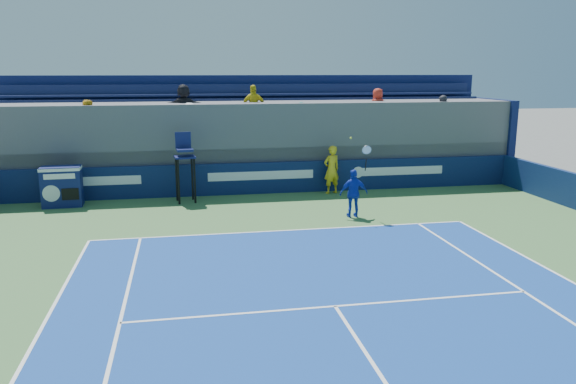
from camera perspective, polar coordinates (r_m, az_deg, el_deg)
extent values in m
imported|color=yellow|center=(21.27, 4.45, 2.28)|extent=(0.77, 0.62, 1.83)
cube|color=white|center=(16.40, -0.25, -3.92)|extent=(10.97, 0.07, 0.00)
cube|color=white|center=(11.36, 4.82, -11.48)|extent=(8.23, 0.07, 0.00)
cube|color=#0C1944|center=(21.28, -2.77, 1.42)|extent=(20.40, 0.20, 1.20)
cube|color=white|center=(21.21, -19.01, 1.05)|extent=(3.20, 0.01, 0.32)
cube|color=white|center=(21.15, -2.73, 1.69)|extent=(4.00, 0.01, 0.32)
cube|color=white|center=(22.56, 11.25, 2.12)|extent=(3.60, 0.01, 0.32)
cylinder|color=white|center=(21.99, 7.13, 2.01)|extent=(0.44, 0.01, 0.44)
cube|color=#0F184E|center=(20.69, -21.98, 0.51)|extent=(1.33, 0.75, 1.40)
cube|color=white|center=(20.58, -22.11, 2.23)|extent=(1.35, 0.77, 0.10)
cylinder|color=silver|center=(20.42, -22.92, -0.15)|extent=(0.56, 0.04, 0.56)
cube|color=black|center=(20.33, -21.25, -0.20)|extent=(0.55, 0.04, 0.40)
cube|color=white|center=(20.26, -22.22, 1.47)|extent=(1.00, 0.05, 0.18)
cylinder|color=black|center=(19.83, -11.05, 1.00)|extent=(0.08, 0.08, 1.60)
cylinder|color=black|center=(19.91, -9.45, 1.10)|extent=(0.08, 0.08, 1.60)
cylinder|color=black|center=(20.38, -11.25, 1.29)|extent=(0.08, 0.08, 1.60)
cylinder|color=black|center=(20.45, -9.70, 1.39)|extent=(0.08, 0.08, 1.60)
cube|color=#0F154C|center=(20.00, -10.45, 3.53)|extent=(0.79, 0.79, 0.06)
cube|color=#151C4F|center=(19.87, -10.44, 4.20)|extent=(0.61, 0.52, 0.08)
cube|color=#14194B|center=(20.18, -10.62, 5.18)|extent=(0.55, 0.13, 0.60)
imported|color=#1631B4|center=(17.88, 6.69, -0.14)|extent=(0.91, 0.40, 1.54)
cylinder|color=black|center=(17.73, 7.91, 2.75)|extent=(0.05, 0.16, 0.39)
torus|color=silver|center=(17.59, 8.00, 4.26)|extent=(0.31, 0.15, 0.29)
cylinder|color=white|center=(17.59, 8.00, 4.26)|extent=(0.26, 0.11, 0.24)
sphere|color=#D1E432|center=(17.46, 6.41, 5.47)|extent=(0.07, 0.07, 0.07)
cube|color=#4C4C51|center=(22.97, -3.45, 4.96)|extent=(20.40, 3.60, 3.38)
cube|color=#4C4C51|center=(21.67, -2.99, 3.96)|extent=(20.40, 0.90, 0.55)
cube|color=#121B44|center=(21.51, -2.97, 5.17)|extent=(20.00, 0.45, 0.08)
cube|color=#121B44|center=(21.73, -3.06, 5.78)|extent=(20.00, 0.06, 0.45)
cube|color=#4C4C51|center=(22.49, -3.31, 5.67)|extent=(20.40, 0.90, 0.55)
cube|color=#121B44|center=(22.34, -3.29, 6.85)|extent=(20.00, 0.45, 0.08)
cube|color=#121B44|center=(22.57, -3.38, 7.41)|extent=(20.00, 0.06, 0.45)
cube|color=#4C4C51|center=(23.32, -3.61, 7.25)|extent=(20.40, 0.90, 0.55)
cube|color=#121B44|center=(23.19, -3.60, 8.40)|extent=(20.00, 0.45, 0.08)
cube|color=#121B44|center=(23.42, -3.68, 8.93)|extent=(20.00, 0.06, 0.45)
cube|color=#4C4C51|center=(24.17, -3.90, 8.73)|extent=(20.40, 0.90, 0.55)
cube|color=#121B44|center=(24.05, -3.88, 9.85)|extent=(20.00, 0.45, 0.08)
cube|color=#121B44|center=(24.29, -3.96, 10.34)|extent=(20.00, 0.06, 0.45)
cube|color=#0C1647|center=(24.84, -4.03, 6.68)|extent=(20.80, 0.30, 4.40)
cube|color=#0C1647|center=(26.33, 19.61, 5.22)|extent=(0.30, 3.90, 3.40)
imported|color=gold|center=(21.57, -19.67, 6.42)|extent=(0.93, 0.75, 1.80)
imported|color=silver|center=(21.31, -9.91, 6.69)|extent=(1.17, 0.82, 1.65)
imported|color=teal|center=(21.77, 1.37, 6.97)|extent=(1.00, 0.50, 1.64)
imported|color=red|center=(23.51, 9.07, 8.46)|extent=(0.83, 0.61, 1.57)
imported|color=black|center=(23.63, 15.28, 7.22)|extent=(0.69, 0.46, 1.86)
imported|color=black|center=(22.16, -10.51, 8.45)|extent=(1.70, 0.79, 1.77)
imported|color=gold|center=(22.33, -3.49, 8.61)|extent=(1.03, 0.46, 1.73)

